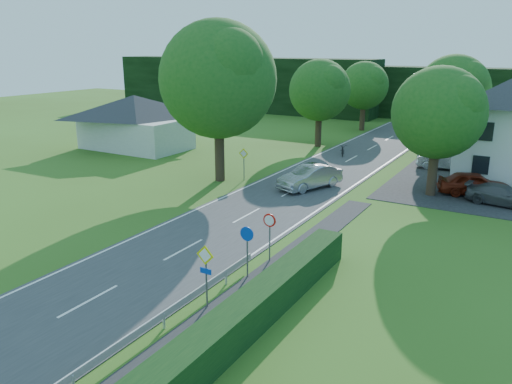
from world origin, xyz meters
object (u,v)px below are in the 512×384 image
Objects in this scene: parked_car_grey at (502,195)px; motorcycle at (343,150)px; moving_car at (310,177)px; parked_car_red at (474,184)px; parasol at (456,163)px; streetlight at (436,125)px; parked_car_silver_a at (444,160)px.

motorcycle is at bearing 65.68° from parked_car_grey.
moving_car is 11.00m from parked_car_red.
parasol reaches higher than moving_car.
streetlight is 7.18m from parked_car_silver_a.
moving_car is at bearing 92.96° from parked_car_red.
parasol is (10.12, -1.95, 0.34)m from motorcycle.
streetlight is 6.20m from parasol.
moving_car is 1.14× the size of parked_car_silver_a.
moving_car is 11.78m from motorcycle.
streetlight is 4.18× the size of parasol.
parked_car_red is (10.23, 4.05, -0.03)m from moving_car.
motorcycle is (-1.95, 11.62, -0.29)m from moving_car.
parasol is at bearing 71.55° from moving_car.
parasol is (1.06, -1.15, 0.14)m from parked_car_silver_a.
parked_car_red is 2.41× the size of parasol.
motorcycle is at bearing 143.10° from streetlight.
parasol is at bearing -33.60° from motorcycle.
moving_car is 1.14× the size of parked_car_grey.
streetlight is 1.61× the size of moving_car.
parked_car_red reaches higher than motorcycle.
parked_car_grey is (12.12, 2.60, -0.19)m from moving_car.
moving_car reaches higher than parked_car_grey.
motorcycle is at bearing 121.30° from moving_car.
parked_car_silver_a is at bearing 132.66° from parasol.
motorcycle is 10.31m from parasol.
parked_car_silver_a is at bearing 6.13° from parked_car_red.
parked_car_red is 5.99m from parasol.
parked_car_red is at bearing 43.33° from moving_car.
moving_car reaches higher than motorcycle.
parked_car_silver_a reaches higher than parked_car_grey.
parked_car_silver_a is 2.28× the size of parasol.
parasol is (8.17, 9.66, 0.04)m from moving_car.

